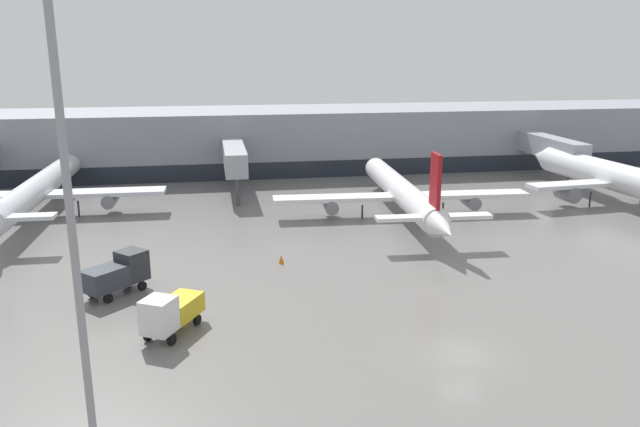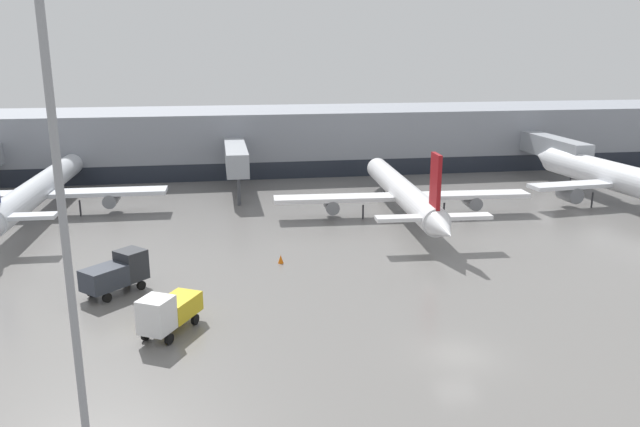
% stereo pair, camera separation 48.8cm
% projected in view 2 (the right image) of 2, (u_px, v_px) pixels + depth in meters
% --- Properties ---
extents(ground_plane, '(320.00, 320.00, 0.00)m').
position_uv_depth(ground_plane, '(458.00, 355.00, 37.15)').
color(ground_plane, slate).
extents(terminal_building, '(160.00, 31.26, 9.00)m').
position_uv_depth(terminal_building, '(308.00, 139.00, 94.96)').
color(terminal_building, gray).
rests_on(terminal_building, ground_plane).
extents(parked_jet_0, '(27.28, 36.67, 9.17)m').
position_uv_depth(parked_jet_0, '(38.00, 190.00, 67.47)').
color(parked_jet_0, silver).
rests_on(parked_jet_0, ground_plane).
extents(parked_jet_1, '(28.09, 33.88, 8.78)m').
position_uv_depth(parked_jet_1, '(403.00, 193.00, 67.49)').
color(parked_jet_1, white).
rests_on(parked_jet_1, ground_plane).
extents(parked_jet_2, '(22.15, 32.72, 10.40)m').
position_uv_depth(parked_jet_2, '(618.00, 178.00, 72.37)').
color(parked_jet_2, silver).
rests_on(parked_jet_2, ground_plane).
extents(service_truck_0, '(4.87, 4.84, 2.98)m').
position_uv_depth(service_truck_0, '(117.00, 272.00, 46.32)').
color(service_truck_0, '#2D333D').
rests_on(service_truck_0, ground_plane).
extents(service_truck_1, '(4.01, 5.23, 2.89)m').
position_uv_depth(service_truck_1, '(168.00, 311.00, 39.64)').
color(service_truck_1, gold).
rests_on(service_truck_1, ground_plane).
extents(traffic_cone_1, '(0.48, 0.48, 0.73)m').
position_uv_depth(traffic_cone_1, '(281.00, 259.00, 53.07)').
color(traffic_cone_1, orange).
rests_on(traffic_cone_1, ground_plane).
extents(apron_light_mast_2, '(1.80, 1.80, 22.27)m').
position_uv_depth(apron_light_mast_2, '(46.00, 66.00, 20.49)').
color(apron_light_mast_2, gray).
rests_on(apron_light_mast_2, ground_plane).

